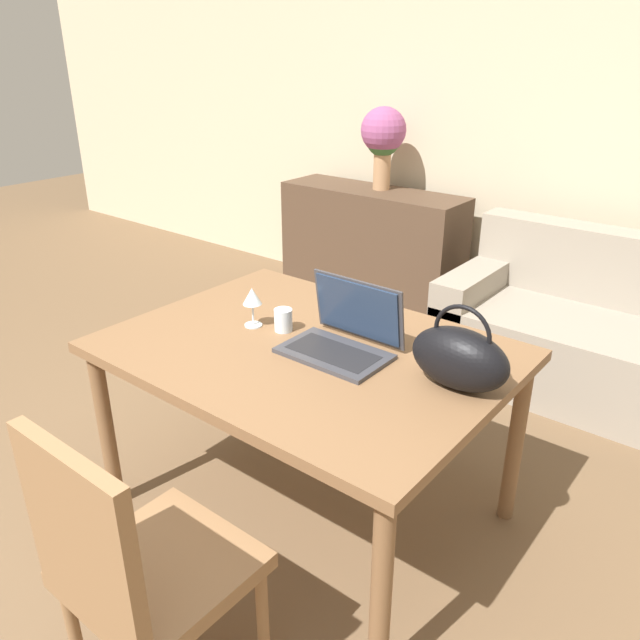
# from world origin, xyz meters

# --- Properties ---
(ground_plane) EXTENTS (14.00, 14.00, 0.00)m
(ground_plane) POSITION_xyz_m (0.00, 0.00, 0.00)
(ground_plane) COLOR brown
(wall_back) EXTENTS (10.00, 0.06, 2.70)m
(wall_back) POSITION_xyz_m (0.00, 3.11, 1.35)
(wall_back) COLOR beige
(wall_back) RESTS_ON ground_plane
(dining_table) EXTENTS (1.40, 1.04, 0.73)m
(dining_table) POSITION_xyz_m (0.10, 0.81, 0.66)
(dining_table) COLOR brown
(dining_table) RESTS_ON ground_plane
(chair) EXTENTS (0.44, 0.44, 0.93)m
(chair) POSITION_xyz_m (0.27, -0.09, 0.51)
(chair) COLOR olive
(chair) RESTS_ON ground_plane
(couch) EXTENTS (1.64, 0.78, 0.82)m
(couch) POSITION_xyz_m (0.72, 2.51, 0.29)
(couch) COLOR gray
(couch) RESTS_ON ground_plane
(sideboard) EXTENTS (1.31, 0.40, 0.83)m
(sideboard) POSITION_xyz_m (-0.94, 2.77, 0.41)
(sideboard) COLOR #4C3828
(sideboard) RESTS_ON ground_plane
(laptop) EXTENTS (0.37, 0.28, 0.25)m
(laptop) POSITION_xyz_m (0.22, 0.88, 0.80)
(laptop) COLOR #38383D
(laptop) RESTS_ON dining_table
(drinking_glass) EXTENTS (0.07, 0.07, 0.09)m
(drinking_glass) POSITION_xyz_m (-0.06, 0.86, 0.78)
(drinking_glass) COLOR silver
(drinking_glass) RESTS_ON dining_table
(wine_glass) EXTENTS (0.07, 0.07, 0.15)m
(wine_glass) POSITION_xyz_m (-0.17, 0.82, 0.85)
(wine_glass) COLOR silver
(wine_glass) RESTS_ON dining_table
(handbag) EXTENTS (0.32, 0.17, 0.28)m
(handbag) POSITION_xyz_m (0.66, 0.89, 0.84)
(handbag) COLOR black
(handbag) RESTS_ON dining_table
(flower_vase) EXTENTS (0.30, 0.30, 0.53)m
(flower_vase) POSITION_xyz_m (-0.91, 2.81, 1.17)
(flower_vase) COLOR tan
(flower_vase) RESTS_ON sideboard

